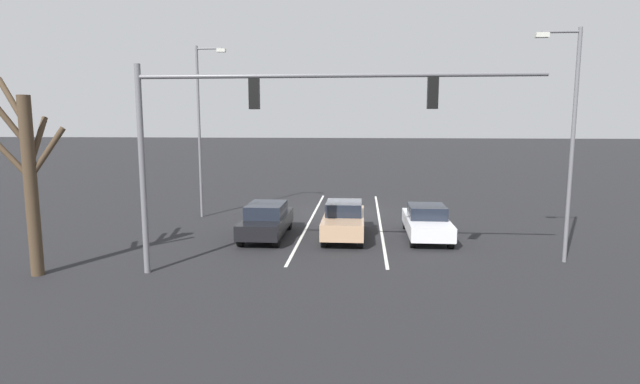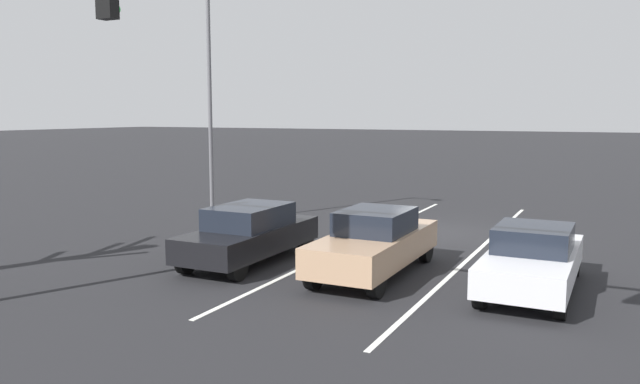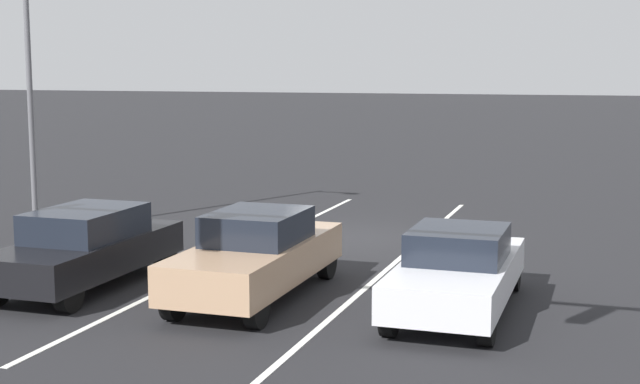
% 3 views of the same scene
% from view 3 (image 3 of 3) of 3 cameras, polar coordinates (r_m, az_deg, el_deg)
% --- Properties ---
extents(ground_plane, '(240.00, 240.00, 0.00)m').
position_cam_3_polar(ground_plane, '(21.80, 1.85, -2.91)').
color(ground_plane, black).
extents(lane_stripe_left_divider, '(0.12, 16.71, 0.01)m').
position_cam_3_polar(lane_stripe_left_divider, '(19.13, 4.90, -4.46)').
color(lane_stripe_left_divider, silver).
rests_on(lane_stripe_left_divider, ground_plane).
extents(lane_stripe_center_divider, '(0.12, 16.71, 0.01)m').
position_cam_3_polar(lane_stripe_center_divider, '(20.22, -4.87, -3.78)').
color(lane_stripe_center_divider, silver).
rests_on(lane_stripe_center_divider, ground_plane).
extents(car_silver_leftlane_front, '(1.75, 4.63, 1.43)m').
position_cam_3_polar(car_silver_leftlane_front, '(15.30, 8.81, -4.95)').
color(car_silver_leftlane_front, silver).
rests_on(car_silver_leftlane_front, ground_plane).
extents(car_tan_midlane_front, '(1.73, 4.77, 1.57)m').
position_cam_3_polar(car_tan_midlane_front, '(16.05, -4.04, -3.99)').
color(car_tan_midlane_front, tan).
rests_on(car_tan_midlane_front, ground_plane).
extents(car_black_rightlane_front, '(1.74, 4.51, 1.49)m').
position_cam_3_polar(car_black_rightlane_front, '(17.38, -14.72, -3.39)').
color(car_black_rightlane_front, black).
rests_on(car_black_rightlane_front, ground_plane).
extents(street_lamp_right_shoulder, '(1.57, 0.24, 8.80)m').
position_cam_3_polar(street_lamp_right_shoulder, '(23.00, -17.95, 9.73)').
color(street_lamp_right_shoulder, slate).
rests_on(street_lamp_right_shoulder, ground_plane).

